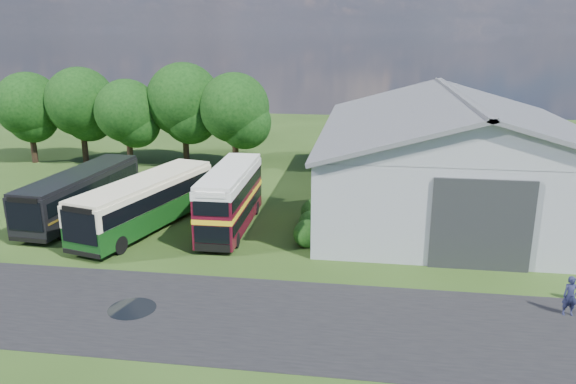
% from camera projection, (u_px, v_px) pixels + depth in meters
% --- Properties ---
extents(ground, '(120.00, 120.00, 0.00)m').
position_uv_depth(ground, '(184.00, 283.00, 28.43)').
color(ground, '#1E3310').
rests_on(ground, ground).
extents(asphalt_road, '(60.00, 8.00, 0.02)m').
position_uv_depth(asphalt_road, '(227.00, 316.00, 25.17)').
color(asphalt_road, black).
rests_on(asphalt_road, ground).
extents(puddle, '(2.20, 2.20, 0.01)m').
position_uv_depth(puddle, '(132.00, 309.00, 25.79)').
color(puddle, black).
rests_on(puddle, ground).
extents(storage_shed, '(18.80, 24.80, 8.15)m').
position_uv_depth(storage_shed, '(453.00, 148.00, 40.38)').
color(storage_shed, gray).
rests_on(storage_shed, ground).
extents(tree_far_left, '(6.12, 6.12, 8.64)m').
position_uv_depth(tree_far_left, '(28.00, 105.00, 52.91)').
color(tree_far_left, black).
rests_on(tree_far_left, ground).
extents(tree_left_a, '(6.46, 6.46, 9.12)m').
position_uv_depth(tree_left_a, '(80.00, 102.00, 52.60)').
color(tree_left_a, black).
rests_on(tree_left_a, ground).
extents(tree_left_b, '(5.78, 5.78, 8.16)m').
position_uv_depth(tree_left_b, '(127.00, 111.00, 51.13)').
color(tree_left_b, black).
rests_on(tree_left_b, ground).
extents(tree_mid, '(6.80, 6.80, 9.60)m').
position_uv_depth(tree_mid, '(184.00, 100.00, 51.41)').
color(tree_mid, black).
rests_on(tree_mid, ground).
extents(tree_right_a, '(6.26, 6.26, 8.83)m').
position_uv_depth(tree_right_a, '(234.00, 108.00, 49.90)').
color(tree_right_a, black).
rests_on(tree_right_a, ground).
extents(shrub_front, '(1.70, 1.70, 1.70)m').
position_uv_depth(shrub_front, '(307.00, 246.00, 33.36)').
color(shrub_front, '#194714').
rests_on(shrub_front, ground).
extents(shrub_mid, '(1.60, 1.60, 1.60)m').
position_uv_depth(shrub_mid, '(311.00, 234.00, 35.26)').
color(shrub_mid, '#194714').
rests_on(shrub_mid, ground).
extents(shrub_back, '(1.80, 1.80, 1.80)m').
position_uv_depth(shrub_back, '(314.00, 224.00, 37.16)').
color(shrub_back, '#194714').
rests_on(shrub_back, ground).
extents(bus_green_single, '(5.67, 12.25, 3.29)m').
position_uv_depth(bus_green_single, '(146.00, 202.00, 35.85)').
color(bus_green_single, black).
rests_on(bus_green_single, ground).
extents(bus_maroon_double, '(2.50, 9.35, 4.01)m').
position_uv_depth(bus_maroon_double, '(230.00, 199.00, 35.68)').
color(bus_maroon_double, black).
rests_on(bus_maroon_double, ground).
extents(bus_dark_single, '(3.55, 11.72, 3.19)m').
position_uv_depth(bus_dark_single, '(81.00, 193.00, 38.03)').
color(bus_dark_single, black).
rests_on(bus_dark_single, ground).
extents(visitor_a, '(0.69, 0.46, 1.85)m').
position_uv_depth(visitor_a, '(570.00, 296.00, 24.99)').
color(visitor_a, '#1A1D3B').
rests_on(visitor_a, ground).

